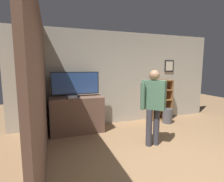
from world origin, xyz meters
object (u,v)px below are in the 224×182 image
game_console (72,97)px  person (154,101)px  television (76,84)px  bookshelf (159,100)px  waste_bin (167,116)px

game_console → person: size_ratio=0.14×
television → bookshelf: size_ratio=0.95×
television → person: (1.42, -1.41, -0.29)m
game_console → person: (1.54, -1.22, 0.01)m
waste_bin → bookshelf: bearing=96.4°
bookshelf → waste_bin: bearing=-83.6°
television → game_console: television is taller
television → game_console: size_ratio=5.37×
game_console → person: bearing=-38.4°
person → waste_bin: size_ratio=3.72×
television → waste_bin: television is taller
television → waste_bin: size_ratio=2.77×
television → waste_bin: (2.68, -0.24, -1.04)m
television → bookshelf: bearing=3.7°
game_console → bookshelf: bookshelf is taller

